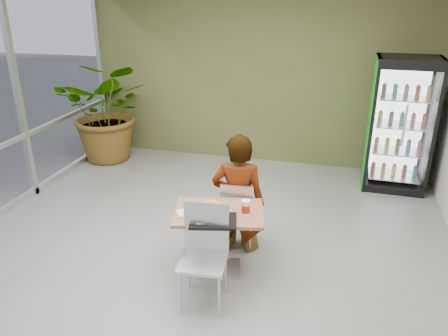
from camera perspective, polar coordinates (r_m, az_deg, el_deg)
The scene contains 12 objects.
ground at distance 5.18m, azimuth -3.68°, elevation -12.41°, with size 7.00×7.00×0.00m, color gray.
room_envelope at distance 4.46m, azimuth -4.19°, elevation 4.73°, with size 6.00×7.00×3.20m, color silver, non-canonical shape.
dining_table at distance 4.78m, azimuth -0.66°, elevation -7.93°, with size 1.06×0.84×0.75m.
chair_far at distance 5.21m, azimuth 1.81°, elevation -5.53°, with size 0.41×0.41×0.87m.
chair_near at distance 4.38m, azimuth -2.53°, elevation -10.09°, with size 0.50×0.50×1.02m.
seated_woman at distance 5.22m, azimuth 1.86°, elevation -4.71°, with size 0.64×0.42×1.75m, color black.
pizza_plate at distance 4.78m, azimuth -1.82°, elevation -4.81°, with size 0.32×0.25×0.03m.
soda_cup at distance 4.58m, azimuth 2.85°, elevation -5.23°, with size 0.09×0.09×0.17m.
napkin_stack at distance 4.64m, azimuth -5.09°, elevation -5.86°, with size 0.16×0.16×0.02m, color white.
cafeteria_tray at distance 4.46m, azimuth -1.44°, elevation -6.93°, with size 0.47×0.34×0.03m, color black.
beverage_fridge at distance 7.22m, azimuth 22.03°, elevation 5.22°, with size 0.95×0.74×2.04m.
potted_plant at distance 8.19m, azimuth -14.80°, elevation 7.19°, with size 1.64×1.42×1.82m, color #2A692E.
Camera 1 is at (1.38, -4.03, 2.94)m, focal length 35.00 mm.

